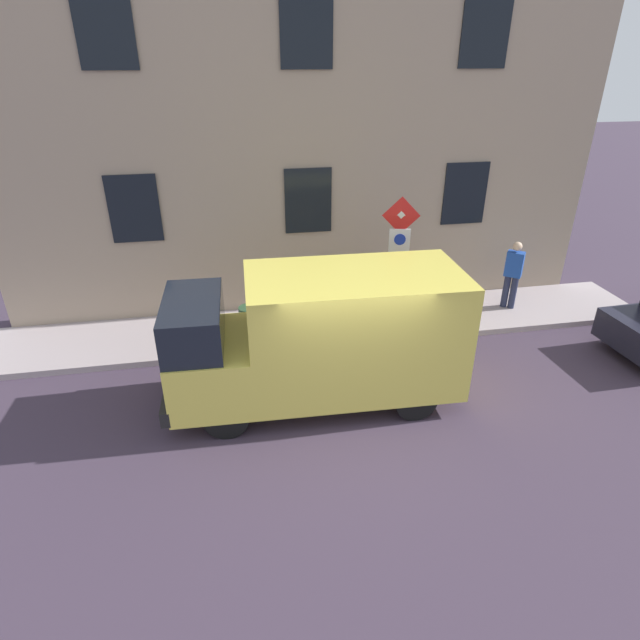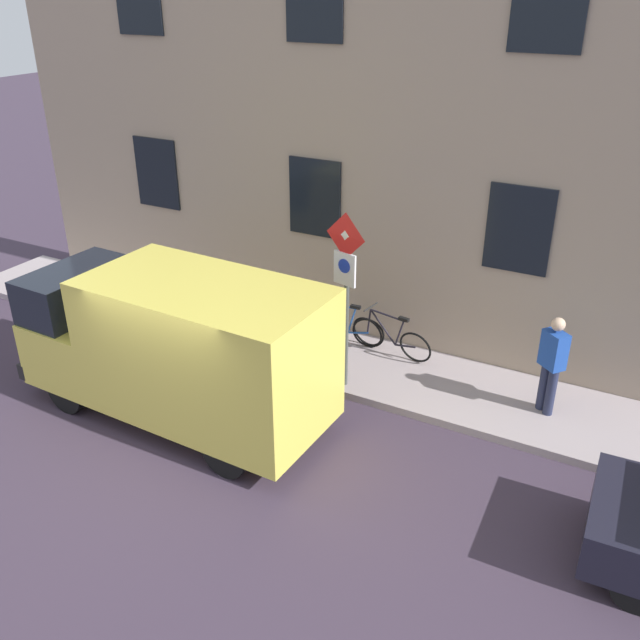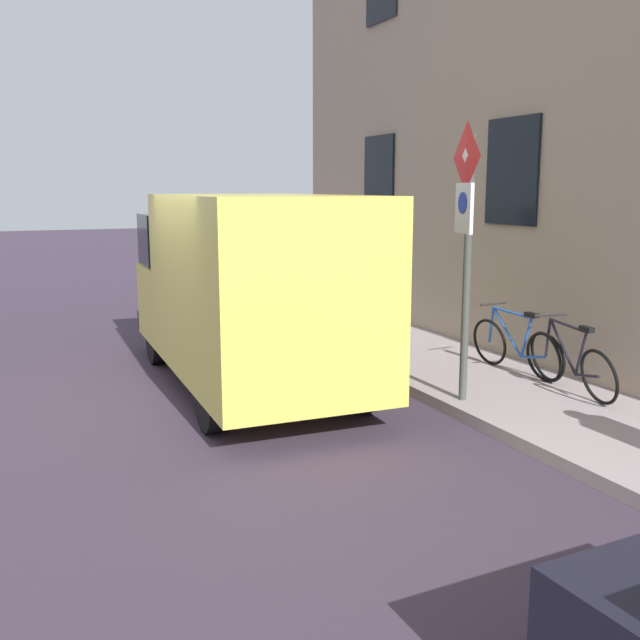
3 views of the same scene
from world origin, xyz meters
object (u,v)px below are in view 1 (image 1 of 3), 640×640
bicycle_blue (349,297)px  pedestrian (513,273)px  delivery_van (321,336)px  litter_bin (250,326)px  sign_post_stacked (399,249)px  bicycle_black (388,294)px

bicycle_blue → pedestrian: (-0.53, -4.01, 0.56)m
delivery_van → litter_bin: size_ratio=5.99×
sign_post_stacked → bicycle_black: size_ratio=1.77×
bicycle_blue → sign_post_stacked: bearing=113.4°
pedestrian → bicycle_blue: bearing=121.1°
bicycle_blue → litter_bin: bearing=22.6°
delivery_van → litter_bin: delivery_van is taller
bicycle_black → litter_bin: 3.74m
bicycle_black → litter_bin: size_ratio=1.91×
litter_bin → pedestrian: bearing=-83.7°
sign_post_stacked → litter_bin: (0.14, 3.23, -1.60)m
sign_post_stacked → bicycle_blue: (1.39, 0.72, -1.68)m
pedestrian → litter_bin: size_ratio=1.91×
bicycle_blue → litter_bin: 2.80m
sign_post_stacked → delivery_van: sign_post_stacked is taller
bicycle_black → bicycle_blue: size_ratio=1.00×
delivery_van → pedestrian: 6.01m
sign_post_stacked → litter_bin: sign_post_stacked is taller
bicycle_blue → bicycle_black: bearing=176.1°
delivery_van → bicycle_black: delivery_van is taller
sign_post_stacked → bicycle_blue: 2.30m
litter_bin → bicycle_blue: bearing=-63.4°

